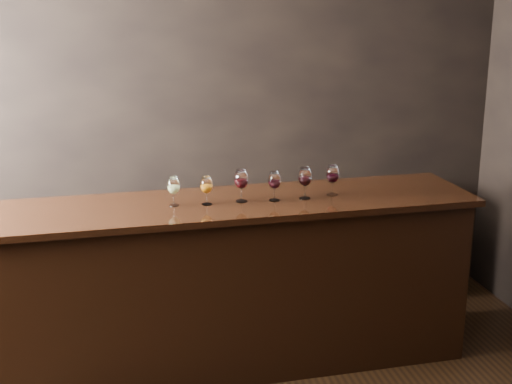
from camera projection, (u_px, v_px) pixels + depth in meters
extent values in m
cube|color=black|center=(171.00, 125.00, 5.19)|extent=(5.00, 0.02, 2.80)
cube|color=black|center=(227.00, 287.00, 4.52)|extent=(3.04, 0.77, 1.06)
cube|color=black|center=(226.00, 205.00, 4.37)|extent=(3.14, 0.84, 0.04)
cube|color=black|center=(262.00, 251.00, 5.37)|extent=(2.52, 0.40, 0.91)
cylinder|color=white|center=(174.00, 205.00, 4.28)|extent=(0.06, 0.06, 0.00)
cylinder|color=white|center=(174.00, 200.00, 4.27)|extent=(0.01, 0.01, 0.07)
ellipsoid|color=white|center=(174.00, 186.00, 4.25)|extent=(0.08, 0.08, 0.11)
cylinder|color=white|center=(173.00, 178.00, 4.23)|extent=(0.06, 0.06, 0.01)
ellipsoid|color=#C7CC73|center=(174.00, 188.00, 4.25)|extent=(0.06, 0.06, 0.05)
cylinder|color=white|center=(207.00, 204.00, 4.30)|extent=(0.06, 0.06, 0.00)
cylinder|color=white|center=(207.00, 199.00, 4.29)|extent=(0.01, 0.01, 0.07)
ellipsoid|color=white|center=(206.00, 185.00, 4.27)|extent=(0.07, 0.07, 0.11)
cylinder|color=white|center=(206.00, 177.00, 4.26)|extent=(0.06, 0.06, 0.01)
ellipsoid|color=#B55D0A|center=(206.00, 188.00, 4.27)|extent=(0.06, 0.06, 0.05)
cylinder|color=white|center=(241.00, 201.00, 4.37)|extent=(0.07, 0.07, 0.00)
cylinder|color=white|center=(241.00, 195.00, 4.35)|extent=(0.01, 0.01, 0.08)
ellipsoid|color=white|center=(241.00, 179.00, 4.33)|extent=(0.09, 0.09, 0.12)
cylinder|color=white|center=(241.00, 171.00, 4.31)|extent=(0.06, 0.06, 0.01)
ellipsoid|color=black|center=(241.00, 182.00, 4.33)|extent=(0.07, 0.07, 0.06)
cylinder|color=white|center=(274.00, 200.00, 4.39)|extent=(0.07, 0.07, 0.00)
cylinder|color=white|center=(274.00, 194.00, 4.38)|extent=(0.01, 0.01, 0.07)
ellipsoid|color=white|center=(274.00, 180.00, 4.35)|extent=(0.08, 0.08, 0.11)
cylinder|color=white|center=(275.00, 172.00, 4.34)|extent=(0.06, 0.06, 0.01)
ellipsoid|color=black|center=(274.00, 183.00, 4.36)|extent=(0.06, 0.06, 0.05)
cylinder|color=white|center=(305.00, 198.00, 4.43)|extent=(0.07, 0.07, 0.00)
cylinder|color=white|center=(305.00, 192.00, 4.42)|extent=(0.01, 0.01, 0.08)
ellipsoid|color=white|center=(305.00, 177.00, 4.39)|extent=(0.08, 0.08, 0.12)
cylinder|color=white|center=(305.00, 168.00, 4.38)|extent=(0.06, 0.06, 0.01)
ellipsoid|color=black|center=(305.00, 180.00, 4.40)|extent=(0.07, 0.07, 0.05)
cylinder|color=white|center=(332.00, 194.00, 4.51)|extent=(0.07, 0.07, 0.00)
cylinder|color=white|center=(332.00, 189.00, 4.50)|extent=(0.01, 0.01, 0.07)
ellipsoid|color=white|center=(333.00, 174.00, 4.47)|extent=(0.08, 0.08, 0.12)
cylinder|color=white|center=(333.00, 166.00, 4.46)|extent=(0.06, 0.06, 0.01)
ellipsoid|color=black|center=(333.00, 177.00, 4.48)|extent=(0.07, 0.07, 0.05)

